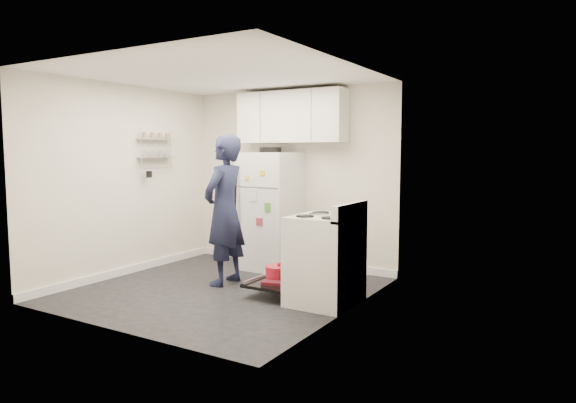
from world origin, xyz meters
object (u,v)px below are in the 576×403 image
Objects in this scene: open_oven_door at (278,277)px; person at (225,210)px; electric_range at (324,260)px; refrigerator at (271,210)px.

open_oven_door is 1.09m from person.
electric_range is at bearing 83.29° from person.
open_oven_door is at bearing 82.96° from person.
person reaches higher than refrigerator.
open_oven_door is 1.46m from refrigerator.
electric_range is at bearing -38.39° from refrigerator.
electric_range is 1.48m from person.
person is (-0.02, -1.01, 0.10)m from refrigerator.
person reaches higher than open_oven_door.
electric_range is 1.57× the size of open_oven_door.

